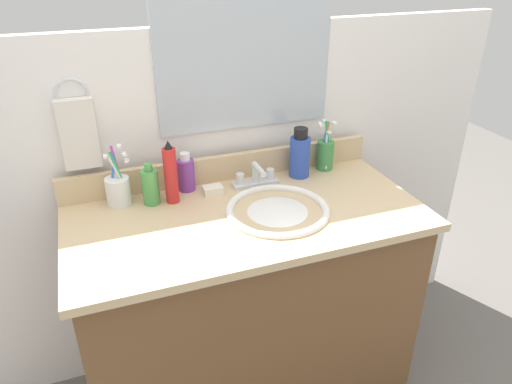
% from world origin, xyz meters
% --- Properties ---
extents(vanity_cabinet, '(1.05, 0.49, 0.76)m').
position_xyz_m(vanity_cabinet, '(0.00, 0.00, 0.38)').
color(vanity_cabinet, brown).
rests_on(vanity_cabinet, ground_plane).
extents(countertop, '(1.09, 0.53, 0.03)m').
position_xyz_m(countertop, '(0.00, 0.00, 0.77)').
color(countertop, '#D1B284').
rests_on(countertop, vanity_cabinet).
extents(backsplash, '(1.09, 0.02, 0.09)m').
position_xyz_m(backsplash, '(0.00, 0.25, 0.83)').
color(backsplash, '#D1B284').
rests_on(backsplash, countertop).
extents(back_wall, '(2.19, 0.04, 1.30)m').
position_xyz_m(back_wall, '(0.00, 0.32, 0.65)').
color(back_wall, white).
rests_on(back_wall, ground_plane).
extents(mirror_panel, '(0.60, 0.01, 0.56)m').
position_xyz_m(mirror_panel, '(0.10, 0.29, 1.24)').
color(mirror_panel, '#B2BCC6').
extents(towel_ring, '(0.10, 0.01, 0.10)m').
position_xyz_m(towel_ring, '(-0.45, 0.29, 1.13)').
color(towel_ring, silver).
extents(hand_towel, '(0.11, 0.04, 0.22)m').
position_xyz_m(hand_towel, '(-0.45, 0.28, 1.01)').
color(hand_towel, silver).
extents(sink_basin, '(0.32, 0.32, 0.11)m').
position_xyz_m(sink_basin, '(0.09, -0.02, 0.76)').
color(sink_basin, white).
rests_on(sink_basin, countertop).
extents(faucet, '(0.16, 0.10, 0.08)m').
position_xyz_m(faucet, '(0.09, 0.17, 0.82)').
color(faucet, silver).
rests_on(faucet, countertop).
extents(bottle_spray_red, '(0.04, 0.04, 0.21)m').
position_xyz_m(bottle_spray_red, '(-0.20, 0.16, 0.88)').
color(bottle_spray_red, red).
rests_on(bottle_spray_red, countertop).
extents(bottle_toner_green, '(0.05, 0.05, 0.14)m').
position_xyz_m(bottle_toner_green, '(-0.26, 0.17, 0.85)').
color(bottle_toner_green, '#4C9E4C').
rests_on(bottle_toner_green, countertop).
extents(bottle_cream_purple, '(0.06, 0.06, 0.13)m').
position_xyz_m(bottle_cream_purple, '(-0.14, 0.22, 0.85)').
color(bottle_cream_purple, '#7A3899').
rests_on(bottle_cream_purple, countertop).
extents(bottle_shampoo_blue, '(0.07, 0.07, 0.18)m').
position_xyz_m(bottle_shampoo_blue, '(0.26, 0.19, 0.87)').
color(bottle_shampoo_blue, '#2D4CB2').
rests_on(bottle_shampoo_blue, countertop).
extents(cup_green, '(0.07, 0.08, 0.18)m').
position_xyz_m(cup_green, '(0.37, 0.21, 0.85)').
color(cup_green, '#3F8C47').
rests_on(cup_green, countertop).
extents(cup_white_ceramic, '(0.08, 0.08, 0.20)m').
position_xyz_m(cup_white_ceramic, '(-0.36, 0.20, 0.84)').
color(cup_white_ceramic, white).
rests_on(cup_white_ceramic, countertop).
extents(soap_bar, '(0.06, 0.04, 0.02)m').
position_xyz_m(soap_bar, '(-0.06, 0.17, 0.80)').
color(soap_bar, white).
rests_on(soap_bar, countertop).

